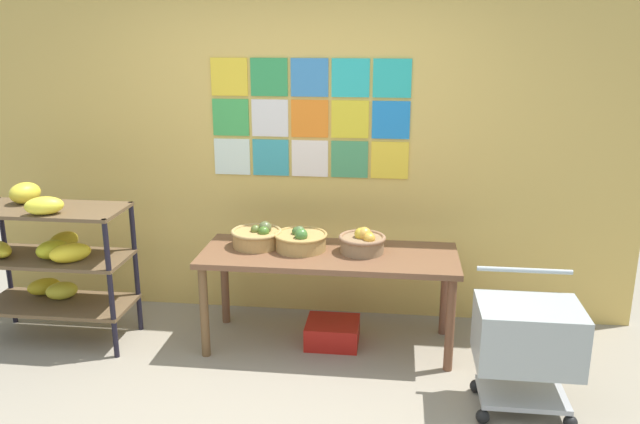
% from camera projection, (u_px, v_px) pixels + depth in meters
% --- Properties ---
extents(back_wall_with_art, '(4.99, 0.07, 2.98)m').
position_uv_depth(back_wall_with_art, '(302.00, 123.00, 4.78)').
color(back_wall_with_art, '#DAB257').
rests_on(back_wall_with_art, ground).
extents(banana_shelf_unit, '(1.05, 0.53, 1.13)m').
position_uv_depth(banana_shelf_unit, '(50.00, 252.00, 4.50)').
color(banana_shelf_unit, black).
rests_on(banana_shelf_unit, ground).
extents(display_table, '(1.76, 0.65, 0.69)m').
position_uv_depth(display_table, '(329.00, 264.00, 4.43)').
color(display_table, brown).
rests_on(display_table, ground).
extents(fruit_basket_back_right, '(0.37, 0.37, 0.17)m').
position_uv_depth(fruit_basket_back_right, '(301.00, 240.00, 4.45)').
color(fruit_basket_back_right, '#AC8649').
rests_on(fruit_basket_back_right, display_table).
extents(fruit_basket_left, '(0.36, 0.36, 0.18)m').
position_uv_depth(fruit_basket_left, '(257.00, 237.00, 4.52)').
color(fruit_basket_left, '#B3894B').
rests_on(fruit_basket_left, display_table).
extents(fruit_basket_centre, '(0.32, 0.32, 0.18)m').
position_uv_depth(fruit_basket_centre, '(363.00, 242.00, 4.40)').
color(fruit_basket_centre, '#896B4A').
rests_on(fruit_basket_centre, display_table).
extents(produce_crate_under_table, '(0.37, 0.33, 0.17)m').
position_uv_depth(produce_crate_under_table, '(332.00, 332.00, 4.58)').
color(produce_crate_under_table, '#AC1913').
rests_on(produce_crate_under_table, ground).
extents(shopping_cart, '(0.58, 0.47, 0.80)m').
position_uv_depth(shopping_cart, '(527.00, 339.00, 3.68)').
color(shopping_cart, black).
rests_on(shopping_cart, ground).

